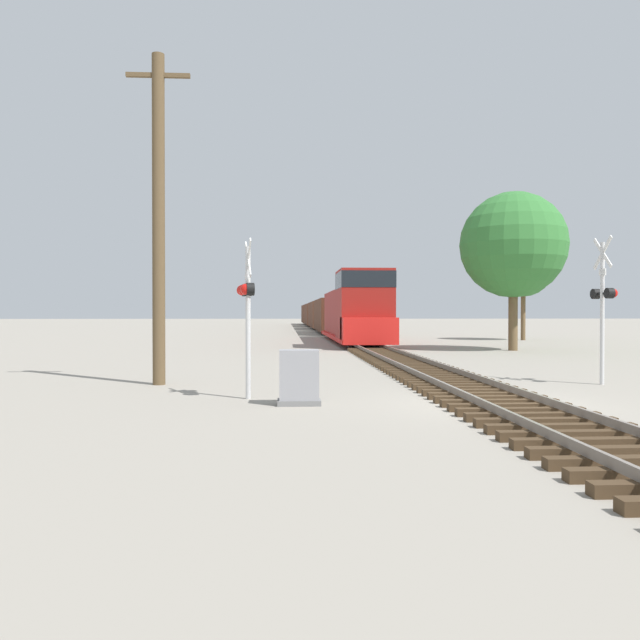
% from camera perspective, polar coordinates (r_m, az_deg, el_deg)
% --- Properties ---
extents(ground_plane, '(400.00, 400.00, 0.00)m').
position_cam_1_polar(ground_plane, '(14.56, 15.69, -7.46)').
color(ground_plane, gray).
extents(rail_track_bed, '(2.60, 160.00, 0.31)m').
position_cam_1_polar(rail_track_bed, '(14.54, 15.69, -6.93)').
color(rail_track_bed, '#42301E').
rests_on(rail_track_bed, ground).
extents(freight_train, '(3.09, 83.57, 4.55)m').
position_cam_1_polar(freight_train, '(73.33, 0.36, 0.50)').
color(freight_train, maroon).
rests_on(freight_train, ground).
extents(crossing_signal_near, '(0.48, 1.01, 3.79)m').
position_cam_1_polar(crossing_signal_near, '(14.91, -6.72, 1.96)').
color(crossing_signal_near, silver).
rests_on(crossing_signal_near, ground).
extents(crossing_signal_far, '(0.37, 1.01, 4.23)m').
position_cam_1_polar(crossing_signal_far, '(19.54, 24.47, 1.73)').
color(crossing_signal_far, silver).
rests_on(crossing_signal_far, ground).
extents(relay_cabinet, '(0.96, 0.56, 1.23)m').
position_cam_1_polar(relay_cabinet, '(13.92, -1.93, -5.31)').
color(relay_cabinet, slate).
rests_on(relay_cabinet, ground).
extents(utility_pole, '(1.80, 0.35, 9.39)m').
position_cam_1_polar(utility_pole, '(18.54, -14.55, 9.12)').
color(utility_pole, brown).
rests_on(utility_pole, ground).
extents(tree_far_right, '(5.73, 5.73, 8.60)m').
position_cam_1_polar(tree_far_right, '(35.58, 17.26, 6.55)').
color(tree_far_right, brown).
rests_on(tree_far_right, ground).
extents(tree_mid_background, '(4.37, 4.37, 7.63)m').
position_cam_1_polar(tree_mid_background, '(49.16, 18.10, 4.57)').
color(tree_mid_background, brown).
rests_on(tree_mid_background, ground).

